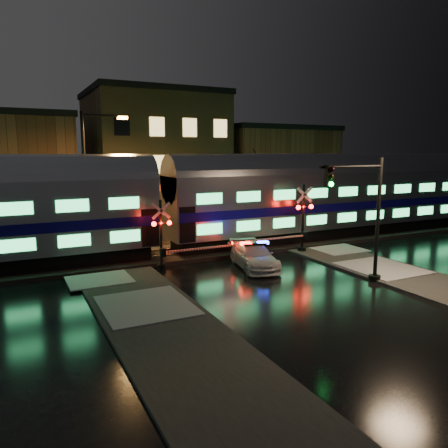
# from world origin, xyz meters

# --- Properties ---
(ground) EXTENTS (120.00, 120.00, 0.00)m
(ground) POSITION_xyz_m (0.00, 0.00, 0.00)
(ground) COLOR black
(ground) RESTS_ON ground
(ballast) EXTENTS (90.00, 4.20, 0.24)m
(ballast) POSITION_xyz_m (0.00, 5.00, 0.12)
(ballast) COLOR black
(ballast) RESTS_ON ground
(sidewalk_left) EXTENTS (4.00, 20.00, 0.12)m
(sidewalk_left) POSITION_xyz_m (-6.50, -6.00, 0.06)
(sidewalk_left) COLOR #2D2D2D
(sidewalk_left) RESTS_ON ground
(sidewalk_right) EXTENTS (4.00, 20.00, 0.12)m
(sidewalk_right) POSITION_xyz_m (6.50, -6.00, 0.06)
(sidewalk_right) COLOR #2D2D2D
(sidewalk_right) RESTS_ON ground
(building_mid) EXTENTS (12.00, 11.00, 11.50)m
(building_mid) POSITION_xyz_m (2.00, 22.50, 5.75)
(building_mid) COLOR brown
(building_mid) RESTS_ON ground
(building_right) EXTENTS (12.00, 10.00, 8.50)m
(building_right) POSITION_xyz_m (15.00, 22.00, 4.25)
(building_right) COLOR brown
(building_right) RESTS_ON ground
(train) EXTENTS (51.00, 3.12, 5.92)m
(train) POSITION_xyz_m (-3.18, 5.00, 3.38)
(train) COLOR black
(train) RESTS_ON ballast
(police_car) EXTENTS (2.68, 4.76, 1.46)m
(police_car) POSITION_xyz_m (0.62, 0.50, 0.66)
(police_car) COLOR silver
(police_car) RESTS_ON ground
(crossing_signal_right) EXTENTS (6.08, 0.67, 4.31)m
(crossing_signal_right) POSITION_xyz_m (4.88, 2.31, 1.78)
(crossing_signal_right) COLOR black
(crossing_signal_right) RESTS_ON ground
(crossing_signal_left) EXTENTS (5.35, 0.64, 3.78)m
(crossing_signal_left) POSITION_xyz_m (-3.67, 2.30, 1.56)
(crossing_signal_left) COLOR black
(crossing_signal_left) RESTS_ON ground
(traffic_light) EXTENTS (3.89, 0.70, 6.02)m
(traffic_light) POSITION_xyz_m (3.70, -4.35, 3.20)
(traffic_light) COLOR black
(traffic_light) RESTS_ON ground
(streetlight) EXTENTS (2.93, 0.31, 8.76)m
(streetlight) POSITION_xyz_m (-6.48, 9.00, 5.05)
(streetlight) COLOR black
(streetlight) RESTS_ON ground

